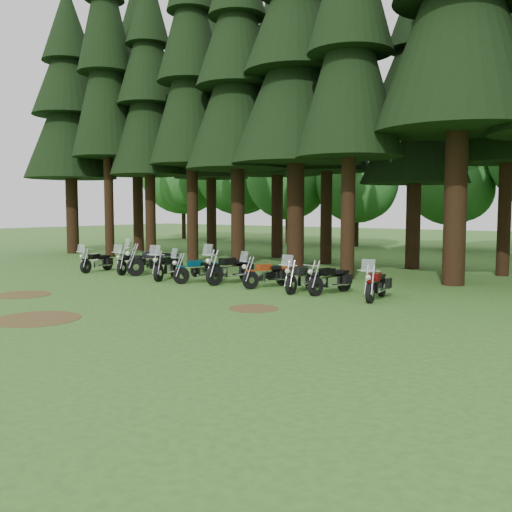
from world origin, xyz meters
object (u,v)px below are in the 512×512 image
(motorcycle_6, at_px, (267,275))
(motorcycle_7, at_px, (301,279))
(motorcycle_4, at_px, (198,271))
(motorcycle_8, at_px, (330,281))
(motorcycle_0, at_px, (97,262))
(motorcycle_1, at_px, (131,263))
(motorcycle_5, at_px, (231,270))
(motorcycle_3, at_px, (167,267))
(motorcycle_2, at_px, (155,262))
(motorcycle_9, at_px, (376,285))

(motorcycle_6, bearing_deg, motorcycle_7, 11.66)
(motorcycle_4, relative_size, motorcycle_8, 1.00)
(motorcycle_0, height_order, motorcycle_1, motorcycle_1)
(motorcycle_1, relative_size, motorcycle_5, 0.85)
(motorcycle_3, xyz_separation_m, motorcycle_8, (7.03, 0.56, -0.04))
(motorcycle_8, bearing_deg, motorcycle_4, -164.14)
(motorcycle_2, relative_size, motorcycle_5, 1.01)
(motorcycle_9, bearing_deg, motorcycle_3, 171.15)
(motorcycle_1, height_order, motorcycle_9, motorcycle_9)
(motorcycle_0, xyz_separation_m, motorcycle_7, (10.40, 0.33, 0.02))
(motorcycle_7, relative_size, motorcycle_9, 0.99)
(motorcycle_6, bearing_deg, motorcycle_9, 15.30)
(motorcycle_2, xyz_separation_m, motorcycle_7, (7.50, -0.41, -0.09))
(motorcycle_3, bearing_deg, motorcycle_2, 131.31)
(motorcycle_4, xyz_separation_m, motorcycle_5, (1.11, 0.56, 0.06))
(motorcycle_5, bearing_deg, motorcycle_2, -175.87)
(motorcycle_0, bearing_deg, motorcycle_5, -6.20)
(motorcycle_7, height_order, motorcycle_9, motorcycle_9)
(motorcycle_0, bearing_deg, motorcycle_7, -8.85)
(motorcycle_4, xyz_separation_m, motorcycle_9, (7.08, 0.32, -0.00))
(motorcycle_3, distance_m, motorcycle_9, 8.76)
(motorcycle_4, height_order, motorcycle_9, motorcycle_4)
(motorcycle_1, bearing_deg, motorcycle_8, -17.63)
(motorcycle_1, bearing_deg, motorcycle_0, 175.86)
(motorcycle_9, bearing_deg, motorcycle_0, 170.40)
(motorcycle_0, height_order, motorcycle_2, motorcycle_2)
(motorcycle_4, xyz_separation_m, motorcycle_8, (5.35, 0.55, -0.01))
(motorcycle_1, xyz_separation_m, motorcycle_2, (1.17, 0.30, 0.09))
(motorcycle_0, relative_size, motorcycle_6, 0.96)
(motorcycle_3, distance_m, motorcycle_4, 1.68)
(motorcycle_4, distance_m, motorcycle_7, 4.36)
(motorcycle_7, bearing_deg, motorcycle_4, 178.47)
(motorcycle_3, height_order, motorcycle_9, motorcycle_3)
(motorcycle_5, bearing_deg, motorcycle_1, -172.18)
(motorcycle_2, distance_m, motorcycle_8, 8.51)
(motorcycle_6, xyz_separation_m, motorcycle_7, (1.51, -0.15, -0.00))
(motorcycle_1, xyz_separation_m, motorcycle_8, (9.67, 0.12, -0.01))
(motorcycle_3, xyz_separation_m, motorcycle_9, (8.76, 0.33, -0.03))
(motorcycle_9, bearing_deg, motorcycle_8, 161.35)
(motorcycle_5, bearing_deg, motorcycle_8, 6.43)
(motorcycle_2, xyz_separation_m, motorcycle_4, (3.16, -0.74, -0.08))
(motorcycle_1, relative_size, motorcycle_9, 0.98)
(motorcycle_2, distance_m, motorcycle_5, 4.27)
(motorcycle_0, distance_m, motorcycle_1, 1.79)
(motorcycle_0, bearing_deg, motorcycle_8, -7.89)
(motorcycle_2, distance_m, motorcycle_3, 1.65)
(motorcycle_0, bearing_deg, motorcycle_2, 3.62)
(motorcycle_1, xyz_separation_m, motorcycle_9, (11.40, -0.12, 0.00))
(motorcycle_3, height_order, motorcycle_4, motorcycle_3)
(motorcycle_5, height_order, motorcycle_8, motorcycle_5)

